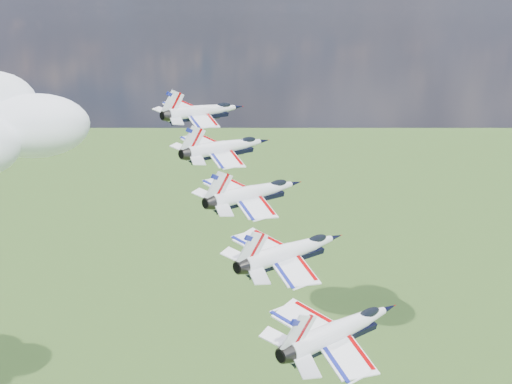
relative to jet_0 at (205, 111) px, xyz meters
The scene contains 5 objects.
jet_0 is the anchor object (origin of this frame).
jet_1 12.79m from the jet_0, 42.20° to the right, with size 10.82×16.02×4.79m, color white, non-canonical shape.
jet_2 25.57m from the jet_0, 42.20° to the right, with size 10.82×16.02×4.79m, color white, non-canonical shape.
jet_3 38.36m from the jet_0, 42.20° to the right, with size 10.82×16.02×4.79m, color white, non-canonical shape.
jet_4 51.15m from the jet_0, 42.20° to the right, with size 10.82×16.02×4.79m, color silver, non-canonical shape.
Camera 1 is at (57.10, -71.60, 180.22)m, focal length 45.00 mm.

